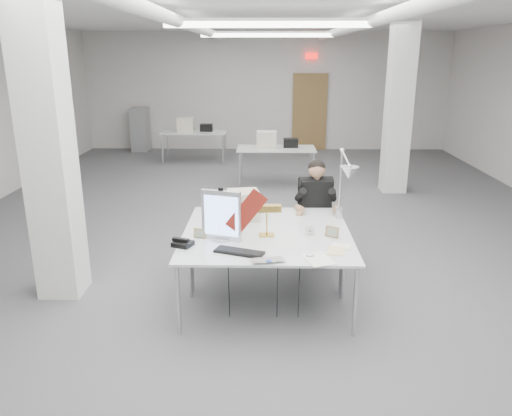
{
  "coord_description": "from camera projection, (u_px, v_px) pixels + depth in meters",
  "views": [
    {
      "loc": [
        -0.02,
        -7.14,
        2.6
      ],
      "look_at": [
        -0.12,
        -2.0,
        1.01
      ],
      "focal_mm": 35.0,
      "sensor_mm": 36.0,
      "label": 1
    }
  ],
  "objects": [
    {
      "name": "room_shell",
      "position": [
        269.0,
        119.0,
        7.21
      ],
      "size": [
        10.04,
        14.04,
        3.24
      ],
      "color": "#4D4D50",
      "rests_on": "ground"
    },
    {
      "name": "beige_monitor",
      "position": [
        244.0,
        205.0,
        5.79
      ],
      "size": [
        0.41,
        0.39,
        0.33
      ],
      "primitive_type": "cube",
      "rotation": [
        0.0,
        0.0,
        0.19
      ],
      "color": "#BEB79E",
      "rests_on": "desk_second"
    },
    {
      "name": "architect_lamp",
      "position": [
        344.0,
        183.0,
        5.5
      ],
      "size": [
        0.51,
        0.8,
        0.97
      ],
      "primitive_type": null,
      "rotation": [
        0.0,
        0.0,
        0.37
      ],
      "color": "silver",
      "rests_on": "desk_second"
    },
    {
      "name": "keyboard",
      "position": [
        239.0,
        252.0,
        4.83
      ],
      "size": [
        0.51,
        0.32,
        0.02
      ],
      "primitive_type": "cube",
      "rotation": [
        0.0,
        0.0,
        -0.35
      ],
      "color": "black",
      "rests_on": "desk_main"
    },
    {
      "name": "paper_stack_a",
      "position": [
        318.0,
        259.0,
        4.68
      ],
      "size": [
        0.33,
        0.39,
        0.01
      ],
      "primitive_type": "cube",
      "rotation": [
        0.0,
        0.0,
        0.33
      ],
      "color": "white",
      "rests_on": "desk_main"
    },
    {
      "name": "picture_frame_left",
      "position": [
        200.0,
        233.0,
        5.22
      ],
      "size": [
        0.13,
        0.06,
        0.1
      ],
      "primitive_type": "cube",
      "rotation": [
        -0.21,
        0.0,
        -0.22
      ],
      "color": "tan",
      "rests_on": "desk_main"
    },
    {
      "name": "monitor",
      "position": [
        221.0,
        215.0,
        5.11
      ],
      "size": [
        0.42,
        0.16,
        0.53
      ],
      "primitive_type": "cube",
      "rotation": [
        0.0,
        0.0,
        -0.29
      ],
      "color": "silver",
      "rests_on": "desk_main"
    },
    {
      "name": "bg_desk_b",
      "position": [
        194.0,
        132.0,
        12.37
      ],
      "size": [
        1.6,
        0.8,
        0.02
      ],
      "primitive_type": "cube",
      "color": "silver",
      "rests_on": "room_shell"
    },
    {
      "name": "office_chair",
      "position": [
        315.0,
        219.0,
        6.45
      ],
      "size": [
        0.6,
        0.6,
        1.12
      ],
      "primitive_type": null,
      "rotation": [
        0.0,
        0.0,
        0.1
      ],
      "color": "black",
      "rests_on": "room_shell"
    },
    {
      "name": "desk_main",
      "position": [
        267.0,
        248.0,
        4.98
      ],
      "size": [
        1.8,
        0.9,
        0.02
      ],
      "primitive_type": "cube",
      "color": "silver",
      "rests_on": "room_shell"
    },
    {
      "name": "bg_desk_a",
      "position": [
        276.0,
        149.0,
        10.23
      ],
      "size": [
        1.6,
        0.8,
        0.02
      ],
      "primitive_type": "cube",
      "color": "silver",
      "rests_on": "room_shell"
    },
    {
      "name": "seated_person",
      "position": [
        316.0,
        195.0,
        6.3
      ],
      "size": [
        0.49,
        0.59,
        0.83
      ],
      "primitive_type": null,
      "rotation": [
        0.0,
        0.0,
        0.1
      ],
      "color": "black",
      "rests_on": "office_chair"
    },
    {
      "name": "laptop",
      "position": [
        269.0,
        263.0,
        4.58
      ],
      "size": [
        0.34,
        0.26,
        0.02
      ],
      "primitive_type": "imported",
      "rotation": [
        0.0,
        0.0,
        0.19
      ],
      "color": "#A6A5AA",
      "rests_on": "desk_main"
    },
    {
      "name": "mouse",
      "position": [
        310.0,
        255.0,
        4.74
      ],
      "size": [
        0.08,
        0.05,
        0.03
      ],
      "primitive_type": "ellipsoid",
      "rotation": [
        0.0,
        0.0,
        -0.0
      ],
      "color": "silver",
      "rests_on": "desk_main"
    },
    {
      "name": "desk_second",
      "position": [
        267.0,
        220.0,
        5.84
      ],
      "size": [
        1.8,
        0.9,
        0.02
      ],
      "primitive_type": "cube",
      "color": "silver",
      "rests_on": "room_shell"
    },
    {
      "name": "desk_phone",
      "position": [
        183.0,
        244.0,
        5.0
      ],
      "size": [
        0.23,
        0.22,
        0.05
      ],
      "primitive_type": "cube",
      "rotation": [
        0.0,
        0.0,
        -0.4
      ],
      "color": "black",
      "rests_on": "desk_main"
    },
    {
      "name": "pennant",
      "position": [
        247.0,
        212.0,
        5.06
      ],
      "size": [
        0.44,
        0.12,
        0.48
      ],
      "primitive_type": "cube",
      "rotation": [
        0.0,
        -0.87,
        0.25
      ],
      "color": "maroon",
      "rests_on": "monitor"
    },
    {
      "name": "bankers_lamp",
      "position": [
        267.0,
        219.0,
        5.24
      ],
      "size": [
        0.34,
        0.15,
        0.38
      ],
      "primitive_type": null,
      "rotation": [
        0.0,
        0.0,
        0.04
      ],
      "color": "gold",
      "rests_on": "desk_main"
    },
    {
      "name": "picture_frame_right",
      "position": [
        332.0,
        232.0,
        5.24
      ],
      "size": [
        0.15,
        0.1,
        0.12
      ],
      "primitive_type": "cube",
      "rotation": [
        -0.21,
        0.0,
        -0.52
      ],
      "color": "#A16F45",
      "rests_on": "desk_main"
    },
    {
      "name": "filing_cabinet",
      "position": [
        140.0,
        129.0,
        13.83
      ],
      "size": [
        0.45,
        0.55,
        1.2
      ],
      "primitive_type": "cube",
      "color": "gray",
      "rests_on": "room_shell"
    },
    {
      "name": "paper_stack_b",
      "position": [
        336.0,
        251.0,
        4.87
      ],
      "size": [
        0.21,
        0.26,
        0.01
      ],
      "primitive_type": "cube",
      "rotation": [
        0.0,
        0.0,
        -0.24
      ],
      "color": "#E1D186",
      "rests_on": "desk_main"
    },
    {
      "name": "paper_stack_c",
      "position": [
        341.0,
        246.0,
        5.01
      ],
      "size": [
        0.23,
        0.2,
        0.01
      ],
      "primitive_type": "cube",
      "rotation": [
        0.0,
        0.0,
        -0.42
      ],
      "color": "white",
      "rests_on": "desk_main"
    },
    {
      "name": "desk_clock",
      "position": [
        310.0,
        230.0,
        5.31
      ],
      "size": [
        0.1,
        0.04,
        0.1
      ],
      "primitive_type": "cylinder",
      "rotation": [
        1.57,
        0.0,
        0.11
      ],
      "color": "silver",
      "rests_on": "desk_main"
    }
  ]
}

